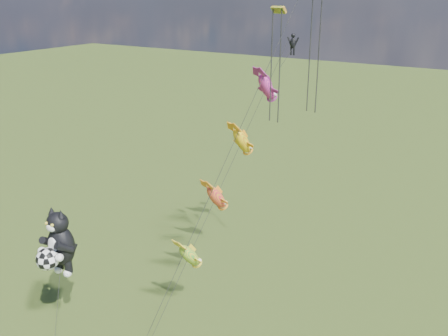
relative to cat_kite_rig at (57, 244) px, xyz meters
The scene contains 4 objects.
ground 8.37m from the cat_kite_rig, 143.99° to the left, with size 300.00×300.00×0.00m, color #23390E.
cat_kite_rig is the anchor object (origin of this frame).
fish_windsock_rig 13.45m from the cat_kite_rig, 54.24° to the left, with size 3.19×15.73×20.19m.
parafoil_rig 20.60m from the cat_kite_rig, 42.84° to the left, with size 6.02×16.85×26.92m.
Camera 1 is at (28.78, -22.11, 24.29)m, focal length 40.00 mm.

